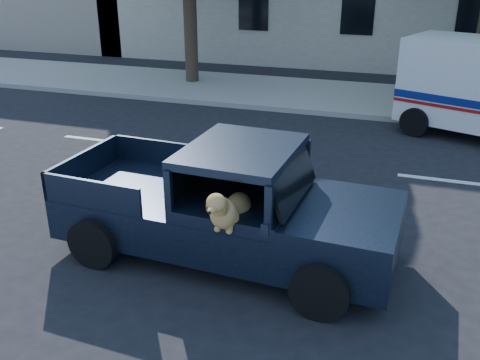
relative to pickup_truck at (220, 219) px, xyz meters
The scene contains 4 objects.
ground 1.22m from the pickup_truck, 140.52° to the left, with size 120.00×120.00×0.00m, color black.
far_sidewalk 9.93m from the pickup_truck, 94.76° to the left, with size 60.00×4.00×0.15m, color gray.
lane_stripes 4.29m from the pickup_truck, 73.91° to the left, with size 21.60×0.14×0.01m, color silver, non-canonical shape.
pickup_truck is the anchor object (origin of this frame).
Camera 1 is at (3.30, -7.25, 4.22)m, focal length 40.00 mm.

